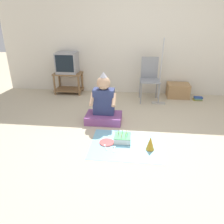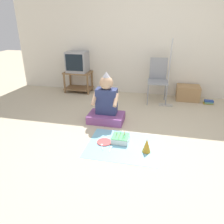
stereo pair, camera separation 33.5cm
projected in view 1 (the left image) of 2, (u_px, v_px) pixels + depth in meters
ground_plane at (137, 142)px, 3.23m from camera, size 16.00×16.00×0.00m
wall_back at (140, 37)px, 4.81m from camera, size 6.40×0.06×2.55m
tv_stand at (69, 81)px, 5.16m from camera, size 0.64×0.41×0.49m
tv at (67, 63)px, 4.99m from camera, size 0.47×0.39×0.47m
folding_chair at (150, 76)px, 4.66m from camera, size 0.43×0.45×0.91m
cardboard_box_stack at (178, 90)px, 4.95m from camera, size 0.48×0.37×0.31m
dust_mop at (160, 84)px, 4.53m from camera, size 0.28×0.32×1.33m
book_pile at (198, 99)px, 4.80m from camera, size 0.20×0.14×0.08m
person_seated at (104, 106)px, 3.74m from camera, size 0.62×0.41×0.88m
party_cloth at (126, 145)px, 3.14m from camera, size 1.02×0.83×0.01m
birthday_cake at (123, 138)px, 3.22m from camera, size 0.25×0.25×0.14m
party_hat_blue at (150, 143)px, 2.99m from camera, size 0.12×0.12×0.20m
paper_plate at (107, 142)px, 3.19m from camera, size 0.22×0.22×0.01m
plastic_spoon_near at (105, 146)px, 3.10m from camera, size 0.07×0.14×0.01m
plastic_spoon_far at (114, 147)px, 3.06m from camera, size 0.04×0.15×0.01m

